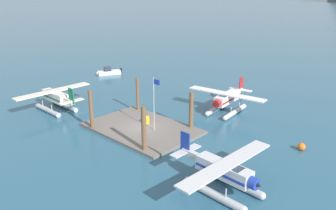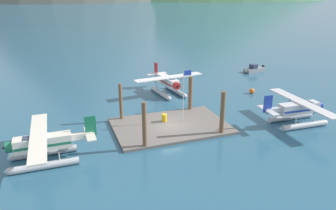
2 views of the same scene
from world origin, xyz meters
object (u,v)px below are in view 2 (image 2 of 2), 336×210
Objects in this scene: flagpole at (184,90)px; mooring_buoy at (252,91)px; fuel_drum at (164,118)px; seaplane_silver_stbd_aft at (299,111)px; boat_grey_open_east at (254,69)px; seaplane_cream_port_aft at (43,146)px; seaplane_white_bow_right at (168,84)px.

flagpole is 15.92m from mooring_buoy.
mooring_buoy is at bearing 27.02° from flagpole.
seaplane_silver_stbd_aft reaches higher than fuel_drum.
boat_grey_open_east reaches higher than fuel_drum.
boat_grey_open_east is at bearing 30.83° from seaplane_cream_port_aft.
flagpole is 15.65m from seaplane_cream_port_aft.
seaplane_silver_stbd_aft is (14.32, -5.18, 0.84)m from fuel_drum.
mooring_buoy is at bearing 82.14° from seaplane_silver_stbd_aft.
seaplane_white_bow_right reaches higher than fuel_drum.
seaplane_cream_port_aft is (-14.98, -3.77, -2.53)m from flagpole.
seaplane_cream_port_aft is (-12.87, -4.52, 0.84)m from fuel_drum.
flagpole is at bearing -140.08° from boat_grey_open_east.
seaplane_silver_stbd_aft reaches higher than boat_grey_open_east.
mooring_buoy is 11.63m from seaplane_silver_stbd_aft.
mooring_buoy is 30.75m from seaplane_cream_port_aft.
fuel_drum is at bearing -143.86° from boat_grey_open_east.
boat_grey_open_east is (7.77, 11.01, 0.10)m from mooring_buoy.
seaplane_cream_port_aft is (-17.04, -14.82, 0.00)m from seaplane_white_bow_right.
boat_grey_open_east is (23.67, 17.29, -0.25)m from fuel_drum.
mooring_buoy is at bearing 20.58° from seaplane_cream_port_aft.
mooring_buoy is (13.79, 7.03, -3.72)m from flagpole.
fuel_drum is 0.08× the size of seaplane_cream_port_aft.
boat_grey_open_east is at bearing 39.92° from flagpole.
seaplane_white_bow_right is 2.18× the size of boat_grey_open_east.
seaplane_white_bow_right is at bearing 79.43° from flagpole.
seaplane_cream_port_aft is at bearing -138.98° from seaplane_white_bow_right.
seaplane_white_bow_right is (-11.73, 4.02, 1.19)m from mooring_buoy.
fuel_drum is 1.14× the size of mooring_buoy.
mooring_buoy is 0.07× the size of seaplane_cream_port_aft.
flagpole is 11.53m from seaplane_white_bow_right.
flagpole is 28.35m from boat_grey_open_east.
mooring_buoy is at bearing 21.55° from fuel_drum.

